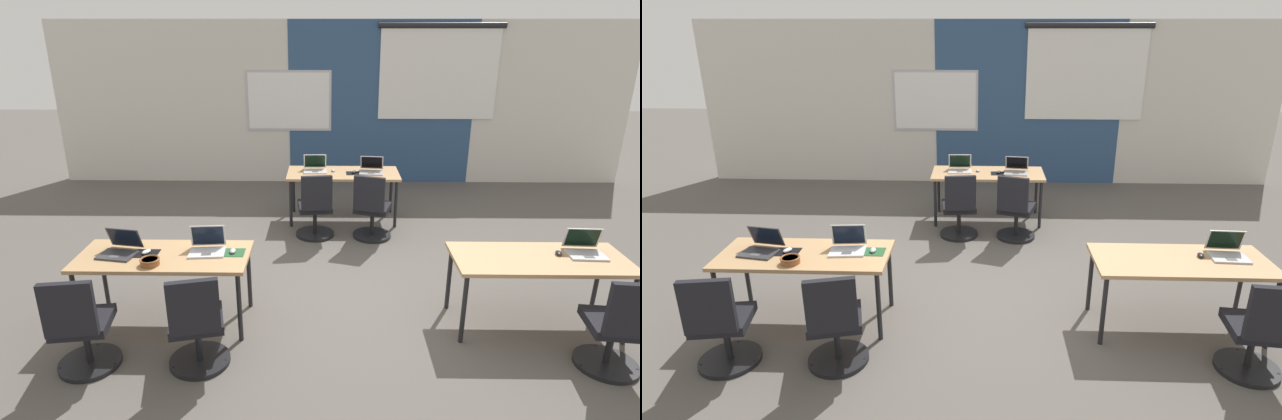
% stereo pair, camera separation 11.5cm
% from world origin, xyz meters
% --- Properties ---
extents(ground_plane, '(24.00, 24.00, 0.00)m').
position_xyz_m(ground_plane, '(0.00, 0.00, 0.00)').
color(ground_plane, '#56514C').
extents(back_wall_assembly, '(10.00, 0.27, 2.80)m').
position_xyz_m(back_wall_assembly, '(0.03, 4.20, 1.41)').
color(back_wall_assembly, silver).
rests_on(back_wall_assembly, ground).
extents(desk_near_left, '(1.60, 0.70, 0.72)m').
position_xyz_m(desk_near_left, '(-1.75, -0.60, 0.66)').
color(desk_near_left, tan).
rests_on(desk_near_left, ground).
extents(desk_near_right, '(1.60, 0.70, 0.72)m').
position_xyz_m(desk_near_right, '(1.75, -0.60, 0.66)').
color(desk_near_right, tan).
rests_on(desk_near_right, ground).
extents(desk_far_center, '(1.60, 0.70, 0.72)m').
position_xyz_m(desk_far_center, '(0.00, 2.20, 0.66)').
color(desk_far_center, tan).
rests_on(desk_far_center, ground).
extents(laptop_near_left_end, '(0.38, 0.36, 0.22)m').
position_xyz_m(laptop_near_left_end, '(-2.16, -0.58, 0.77)').
color(laptop_near_left_end, '#333338').
rests_on(laptop_near_left_end, desk_near_left).
extents(mousepad_near_left_end, '(0.22, 0.19, 0.00)m').
position_xyz_m(mousepad_near_left_end, '(-1.92, -0.58, 0.72)').
color(mousepad_near_left_end, black).
rests_on(mousepad_near_left_end, desk_near_left).
extents(mouse_near_left_end, '(0.09, 0.11, 0.03)m').
position_xyz_m(mouse_near_left_end, '(-1.92, -0.58, 0.74)').
color(mouse_near_left_end, silver).
rests_on(mouse_near_left_end, mousepad_near_left_end).
extents(chair_near_left_end, '(0.52, 0.57, 0.92)m').
position_xyz_m(chair_near_left_end, '(-2.24, -1.36, 0.38)').
color(chair_near_left_end, black).
rests_on(chair_near_left_end, ground).
extents(laptop_far_left, '(0.34, 0.31, 0.23)m').
position_xyz_m(laptop_far_left, '(-0.41, 2.27, 0.77)').
color(laptop_far_left, silver).
rests_on(laptop_far_left, desk_far_center).
extents(mouse_far_left, '(0.06, 0.10, 0.03)m').
position_xyz_m(mouse_far_left, '(-0.14, 2.25, 0.74)').
color(mouse_far_left, '#B2B2B7').
rests_on(mouse_far_left, desk_far_center).
extents(chair_far_left, '(0.52, 0.56, 0.92)m').
position_xyz_m(chair_far_left, '(-0.38, 1.51, 0.38)').
color(chair_far_left, black).
rests_on(chair_far_left, ground).
extents(laptop_near_right_end, '(0.35, 0.32, 0.23)m').
position_xyz_m(laptop_near_right_end, '(2.19, -0.51, 0.77)').
color(laptop_near_right_end, '#B7B7BC').
rests_on(laptop_near_right_end, desk_near_right).
extents(mouse_near_right_end, '(0.07, 0.11, 0.03)m').
position_xyz_m(mouse_near_right_end, '(1.94, -0.54, 0.74)').
color(mouse_near_right_end, black).
rests_on(mouse_near_right_end, desk_near_right).
extents(chair_near_right_end, '(0.52, 0.56, 0.92)m').
position_xyz_m(chair_near_right_end, '(2.16, -1.30, 0.38)').
color(chair_near_right_end, black).
rests_on(chair_near_right_end, ground).
extents(laptop_near_left_inner, '(0.35, 0.30, 0.24)m').
position_xyz_m(laptop_near_left_inner, '(-1.35, -0.52, 0.77)').
color(laptop_near_left_inner, silver).
rests_on(laptop_near_left_inner, desk_near_left).
extents(mousepad_near_left_inner, '(0.22, 0.19, 0.00)m').
position_xyz_m(mousepad_near_left_inner, '(-1.11, -0.55, 0.72)').
color(mousepad_near_left_inner, '#23512D').
rests_on(mousepad_near_left_inner, desk_near_left).
extents(mouse_near_left_inner, '(0.06, 0.10, 0.03)m').
position_xyz_m(mouse_near_left_inner, '(-1.11, -0.55, 0.74)').
color(mouse_near_left_inner, '#B2B2B7').
rests_on(mouse_near_left_inner, mousepad_near_left_inner).
extents(chair_near_left_inner, '(0.53, 0.59, 0.92)m').
position_xyz_m(chair_near_left_inner, '(-1.30, -1.31, 0.38)').
color(chair_near_left_inner, black).
rests_on(chair_near_left_inner, ground).
extents(laptop_far_right, '(0.37, 0.36, 0.22)m').
position_xyz_m(laptop_far_right, '(0.41, 2.21, 0.77)').
color(laptop_far_right, '#9E9EA3').
rests_on(laptop_far_right, desk_far_center).
extents(mousepad_far_right, '(0.22, 0.19, 0.00)m').
position_xyz_m(mousepad_far_right, '(0.15, 2.15, 0.72)').
color(mousepad_far_right, black).
rests_on(mousepad_far_right, desk_far_center).
extents(mouse_far_right, '(0.09, 0.11, 0.03)m').
position_xyz_m(mouse_far_right, '(0.15, 2.15, 0.74)').
color(mouse_far_right, black).
rests_on(mouse_far_right, mousepad_far_right).
extents(chair_far_right, '(0.55, 0.60, 0.92)m').
position_xyz_m(chair_far_right, '(0.36, 1.48, 0.38)').
color(chair_far_right, black).
rests_on(chair_far_right, ground).
extents(snack_bowl, '(0.18, 0.18, 0.06)m').
position_xyz_m(snack_bowl, '(-1.81, -0.81, 0.76)').
color(snack_bowl, brown).
rests_on(snack_bowl, desk_near_left).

